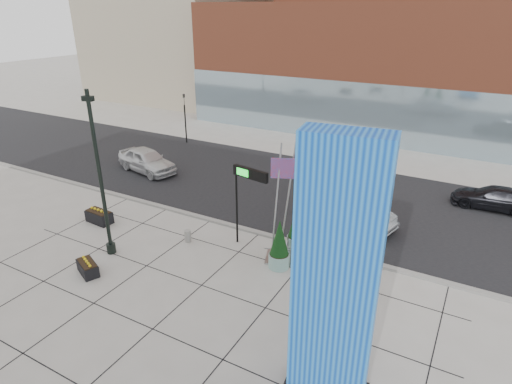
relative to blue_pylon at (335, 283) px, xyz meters
The scene contains 19 objects.
ground 9.05m from the blue_pylon, 154.63° to the left, with size 160.00×160.00×0.00m, color #9E9991.
street_asphalt 15.87m from the blue_pylon, 118.67° to the left, with size 80.00×12.00×0.02m, color black.
curb_edge 11.20m from the blue_pylon, 134.54° to the left, with size 80.00×0.30×0.12m, color gray.
tower_podium 31.20m from the blue_pylon, 101.82° to the left, with size 34.00×10.00×11.00m, color #9E492D.
tower_glass_front 26.52m from the blue_pylon, 103.95° to the left, with size 34.00×0.60×5.00m, color #8CA5B2.
blue_pylon is the anchor object (origin of this frame).
lamp_post 11.90m from the blue_pylon, 167.50° to the left, with size 0.52×0.42×7.61m.
public_art_sculpture 7.65m from the blue_pylon, 122.38° to the left, with size 2.69×1.94×5.52m.
concrete_bollard 11.02m from the blue_pylon, 150.52° to the left, with size 0.32×0.32×0.62m, color gray.
overhead_street_sign 8.89m from the blue_pylon, 134.81° to the left, with size 1.90×0.50×4.03m.
round_planter_east 7.99m from the blue_pylon, 111.58° to the left, with size 1.12×1.12×2.80m.
round_planter_mid 7.31m from the blue_pylon, 128.27° to the left, with size 0.93×0.93×2.32m.
round_planter_west 8.67m from the blue_pylon, 120.16° to the left, with size 0.95×0.95×2.37m.
box_planter_north 15.57m from the blue_pylon, 162.73° to the left, with size 1.50×0.82×0.80m.
box_planter_south 11.77m from the blue_pylon, behind, with size 1.37×1.06×0.68m.
car_white_west 21.20m from the blue_pylon, 146.48° to the left, with size 1.95×4.84×1.65m, color silver.
car_silver_mid 11.58m from the blue_pylon, 104.41° to the left, with size 1.71×4.91×1.62m, color #A4A7AB.
car_dark_east 17.33m from the blue_pylon, 76.97° to the left, with size 1.79×4.41×1.28m, color black.
traffic_signal 26.84m from the blue_pylon, 136.33° to the left, with size 0.15×0.18×4.10m.
Camera 1 is at (10.11, -12.79, 10.64)m, focal length 30.00 mm.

